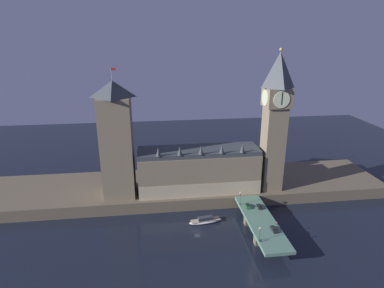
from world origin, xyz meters
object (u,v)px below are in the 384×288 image
object	(u,v)px
victoria_tower	(117,140)
pedestrian_near_rail	(261,240)
street_lamp_near	(260,232)
boat_upstream	(205,221)
clock_tower	(275,119)
pedestrian_mid_walk	(277,223)
street_lamp_far	(240,197)
car_northbound_lead	(248,206)
car_southbound_lead	(274,229)
car_southbound_trail	(260,207)

from	to	relation	value
victoria_tower	pedestrian_near_rail	size ratio (longest dim) A/B	36.61
street_lamp_near	boat_upstream	world-z (taller)	street_lamp_near
street_lamp_near	clock_tower	bearing A→B (deg)	65.59
pedestrian_mid_walk	street_lamp_far	distance (m)	22.64
pedestrian_mid_walk	boat_upstream	size ratio (longest dim) A/B	0.10
car_northbound_lead	street_lamp_near	size ratio (longest dim) A/B	0.69
car_northbound_lead	car_southbound_lead	size ratio (longest dim) A/B	0.94
clock_tower	pedestrian_near_rail	distance (m)	63.59
victoria_tower	street_lamp_near	world-z (taller)	victoria_tower
car_southbound_lead	pedestrian_mid_walk	bearing A→B (deg)	55.18
car_northbound_lead	street_lamp_near	distance (m)	26.92
car_southbound_lead	boat_upstream	distance (m)	33.46
boat_upstream	pedestrian_near_rail	bearing A→B (deg)	-56.19
car_southbound_lead	street_lamp_far	size ratio (longest dim) A/B	0.69
street_lamp_far	car_southbound_trail	bearing A→B (deg)	-25.63
pedestrian_near_rail	street_lamp_near	size ratio (longest dim) A/B	0.27
pedestrian_near_rail	pedestrian_mid_walk	size ratio (longest dim) A/B	1.10
car_northbound_lead	pedestrian_near_rail	distance (m)	27.33
clock_tower	street_lamp_far	size ratio (longest dim) A/B	10.67
pedestrian_mid_walk	street_lamp_near	bearing A→B (deg)	-138.14
victoria_tower	car_northbound_lead	distance (m)	71.80
pedestrian_mid_walk	street_lamp_near	size ratio (longest dim) A/B	0.25
clock_tower	pedestrian_near_rail	bearing A→B (deg)	-113.69
victoria_tower	boat_upstream	xyz separation A→B (m)	(41.27, -22.77, -34.76)
victoria_tower	pedestrian_mid_walk	distance (m)	85.02
car_northbound_lead	clock_tower	bearing A→B (deg)	47.94
car_southbound_trail	pedestrian_mid_walk	world-z (taller)	pedestrian_mid_walk
car_southbound_trail	pedestrian_mid_walk	distance (m)	15.44
car_northbound_lead	street_lamp_far	world-z (taller)	street_lamp_far
car_southbound_trail	car_northbound_lead	bearing A→B (deg)	167.64
pedestrian_near_rail	pedestrian_mid_walk	bearing A→B (deg)	44.74
street_lamp_near	car_northbound_lead	bearing A→B (deg)	83.28
car_southbound_trail	street_lamp_far	xyz separation A→B (m)	(-8.57, 4.11, 3.64)
victoria_tower	car_southbound_lead	distance (m)	84.75
boat_upstream	car_southbound_trail	bearing A→B (deg)	-1.80
pedestrian_near_rail	street_lamp_far	bearing A→B (deg)	90.76
pedestrian_mid_walk	car_northbound_lead	bearing A→B (deg)	116.50
car_southbound_lead	boat_upstream	size ratio (longest dim) A/B	0.29
clock_tower	pedestrian_mid_walk	size ratio (longest dim) A/B	45.50
street_lamp_near	victoria_tower	bearing A→B (deg)	140.26
victoria_tower	street_lamp_far	distance (m)	66.80
clock_tower	victoria_tower	distance (m)	80.45
car_northbound_lead	car_southbound_trail	xyz separation A→B (m)	(5.45, -1.19, -0.02)
victoria_tower	boat_upstream	distance (m)	58.57
clock_tower	victoria_tower	bearing A→B (deg)	178.18
car_northbound_lead	pedestrian_near_rail	xyz separation A→B (m)	(-2.72, -27.20, 0.26)
car_northbound_lead	street_lamp_far	distance (m)	5.60
car_southbound_trail	pedestrian_mid_walk	bearing A→B (deg)	-79.84
car_northbound_lead	pedestrian_mid_walk	xyz separation A→B (m)	(8.17, -16.39, 0.16)
victoria_tower	boat_upstream	bearing A→B (deg)	-28.89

